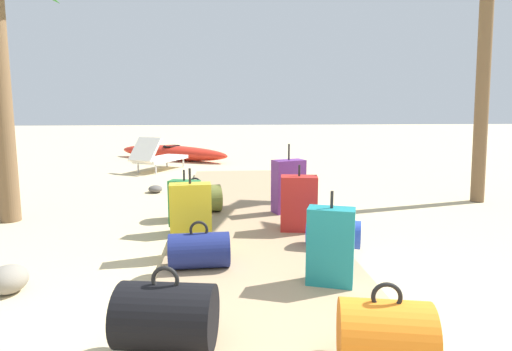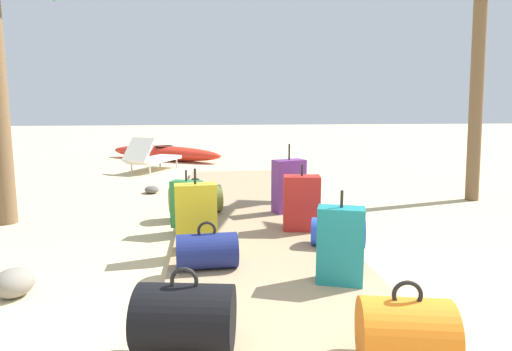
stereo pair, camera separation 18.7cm
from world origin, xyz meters
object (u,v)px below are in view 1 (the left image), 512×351
duffel_bag_black (166,316)px  duffel_bag_olive (195,199)px  suitcase_green (185,204)px  suitcase_purple (288,186)px  duffel_bag_blue (334,233)px  duffel_bag_orange (385,335)px  suitcase_yellow (191,216)px  suitcase_teal (330,246)px  duffel_bag_navy (199,250)px  suitcase_red (299,203)px  lounge_chair (158,157)px  kayak (172,153)px

duffel_bag_black → duffel_bag_olive: 3.24m
duffel_bag_black → suitcase_green: suitcase_green is taller
suitcase_purple → duffel_bag_blue: bearing=-81.1°
duffel_bag_orange → suitcase_yellow: bearing=119.5°
duffel_bag_orange → suitcase_purple: 3.46m
suitcase_teal → duffel_bag_navy: bearing=157.7°
duffel_bag_black → duffel_bag_orange: duffel_bag_black is taller
suitcase_green → duffel_bag_orange: (1.30, -2.86, -0.09)m
duffel_bag_black → suitcase_green: 2.58m
suitcase_yellow → duffel_bag_olive: bearing=91.8°
duffel_bag_navy → suitcase_yellow: bearing=101.4°
duffel_bag_navy → suitcase_red: bearing=44.7°
duffel_bag_blue → duffel_bag_olive: size_ratio=0.81×
lounge_chair → kayak: lounge_chair is taller
duffel_bag_blue → kayak: 8.36m
duffel_bag_blue → suitcase_purple: (-0.23, 1.46, 0.21)m
duffel_bag_olive → suitcase_purple: bearing=-3.6°
duffel_bag_black → suitcase_teal: size_ratio=0.81×
duffel_bag_navy → suitcase_purple: bearing=60.3°
duffel_bag_orange → lounge_chair: 8.23m
kayak → duffel_bag_blue: bearing=-72.6°
duffel_bag_olive → lounge_chair: size_ratio=0.45×
suitcase_green → kayak: bearing=97.6°
suitcase_purple → kayak: (-2.27, 6.52, -0.23)m
suitcase_teal → suitcase_yellow: size_ratio=0.94×
duffel_bag_black → suitcase_yellow: size_ratio=0.76×
duffel_bag_orange → suitcase_yellow: 2.38m
suitcase_red → duffel_bag_orange: suitcase_red is taller
suitcase_purple → duffel_bag_orange: bearing=-90.3°
kayak → duffel_bag_navy: bearing=-82.0°
suitcase_green → kayak: suitcase_green is taller
suitcase_teal → kayak: (-2.24, 8.86, -0.19)m
suitcase_green → duffel_bag_orange: size_ratio=1.22×
duffel_bag_navy → duffel_bag_blue: bearing=18.7°
duffel_bag_black → suitcase_teal: bearing=34.9°
suitcase_purple → lounge_chair: bearing=118.1°
suitcase_red → suitcase_green: bearing=168.9°
suitcase_teal → duffel_bag_blue: bearing=73.4°
suitcase_red → duffel_bag_olive: suitcase_red is taller
suitcase_red → suitcase_teal: bearing=-90.7°
suitcase_teal → suitcase_yellow: suitcase_yellow is taller
duffel_bag_orange → kayak: 10.22m
suitcase_red → duffel_bag_black: bearing=-117.3°
suitcase_yellow → lounge_chair: 5.93m
suitcase_yellow → suitcase_teal: bearing=-39.5°
suitcase_red → suitcase_yellow: bearing=-155.5°
duffel_bag_orange → duffel_bag_blue: size_ratio=0.93×
suitcase_teal → suitcase_purple: size_ratio=0.82×
suitcase_red → duffel_bag_orange: 2.61m
duffel_bag_black → duffel_bag_blue: bearing=49.7°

